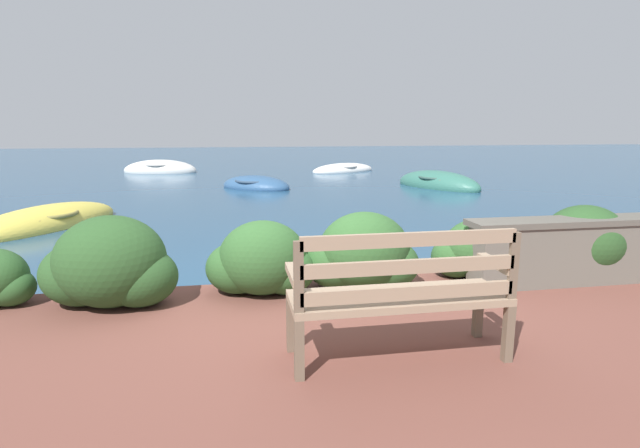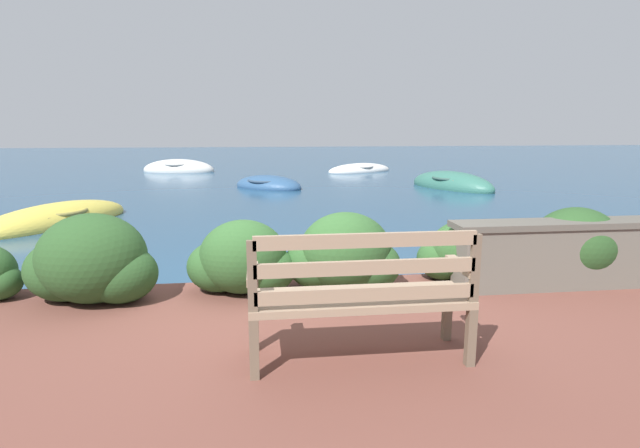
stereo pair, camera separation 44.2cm
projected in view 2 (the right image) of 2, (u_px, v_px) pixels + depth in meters
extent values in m
plane|color=navy|center=(290.00, 299.00, 5.27)|extent=(80.00, 80.00, 0.00)
cube|color=brown|center=(254.00, 323.00, 3.54)|extent=(0.06, 0.06, 0.40)
cube|color=brown|center=(447.00, 314.00, 3.71)|extent=(0.06, 0.06, 0.40)
cube|color=brown|center=(254.00, 349.00, 3.13)|extent=(0.06, 0.06, 0.40)
cube|color=brown|center=(471.00, 337.00, 3.30)|extent=(0.06, 0.06, 0.40)
cube|color=gray|center=(359.00, 299.00, 3.38)|extent=(1.49, 0.48, 0.05)
cube|color=gray|center=(366.00, 294.00, 3.15)|extent=(1.41, 0.04, 0.09)
cube|color=gray|center=(367.00, 268.00, 3.12)|extent=(1.41, 0.04, 0.09)
cube|color=gray|center=(367.00, 240.00, 3.09)|extent=(1.41, 0.04, 0.09)
cube|color=brown|center=(252.00, 276.00, 3.04)|extent=(0.06, 0.04, 0.45)
cube|color=brown|center=(475.00, 268.00, 3.21)|extent=(0.06, 0.04, 0.45)
cube|color=gray|center=(253.00, 274.00, 3.25)|extent=(0.07, 0.43, 0.05)
cube|color=gray|center=(461.00, 266.00, 3.43)|extent=(0.07, 0.43, 0.05)
cube|color=#666056|center=(570.00, 257.00, 4.95)|extent=(2.32, 0.35, 0.61)
cube|color=#565249|center=(574.00, 224.00, 4.88)|extent=(2.43, 0.39, 0.06)
ellipsoid|color=#284C23|center=(93.00, 258.00, 4.49)|extent=(0.96, 0.86, 0.81)
ellipsoid|color=#284C23|center=(66.00, 270.00, 4.55)|extent=(0.72, 0.65, 0.57)
ellipsoid|color=#284C23|center=(120.00, 274.00, 4.50)|extent=(0.67, 0.60, 0.53)
ellipsoid|color=#2D5628|center=(243.00, 257.00, 4.76)|extent=(0.83, 0.75, 0.71)
ellipsoid|color=#2D5628|center=(220.00, 266.00, 4.81)|extent=(0.62, 0.56, 0.50)
ellipsoid|color=#2D5628|center=(265.00, 270.00, 4.77)|extent=(0.58, 0.52, 0.46)
ellipsoid|color=#2D5628|center=(345.00, 251.00, 4.85)|extent=(0.90, 0.81, 0.76)
ellipsoid|color=#2D5628|center=(319.00, 261.00, 4.90)|extent=(0.67, 0.61, 0.54)
ellipsoid|color=#2D5628|center=(369.00, 265.00, 4.86)|extent=(0.63, 0.57, 0.49)
ellipsoid|color=#2D5628|center=(464.00, 251.00, 5.15)|extent=(0.73, 0.66, 0.62)
ellipsoid|color=#2D5628|center=(443.00, 258.00, 5.20)|extent=(0.55, 0.50, 0.44)
ellipsoid|color=#2D5628|center=(482.00, 261.00, 5.16)|extent=(0.51, 0.46, 0.40)
ellipsoid|color=#284C23|center=(576.00, 244.00, 5.14)|extent=(0.90, 0.81, 0.76)
ellipsoid|color=#284C23|center=(548.00, 254.00, 5.19)|extent=(0.67, 0.61, 0.54)
ellipsoid|color=#284C23|center=(597.00, 257.00, 5.15)|extent=(0.63, 0.57, 0.49)
ellipsoid|color=#DBC64C|center=(57.00, 221.00, 9.32)|extent=(2.50, 3.36, 0.68)
torus|color=olive|center=(56.00, 211.00, 9.29)|extent=(1.50, 1.50, 0.07)
cube|color=#846647|center=(33.00, 217.00, 8.85)|extent=(0.83, 0.52, 0.04)
cube|color=#846647|center=(74.00, 210.00, 9.66)|extent=(0.83, 0.52, 0.04)
ellipsoid|color=#336B5B|center=(452.00, 186.00, 14.73)|extent=(2.28, 3.27, 0.87)
torus|color=#304F46|center=(452.00, 178.00, 14.68)|extent=(1.54, 1.54, 0.07)
cube|color=#846647|center=(464.00, 180.00, 14.30)|extent=(0.89, 0.48, 0.04)
cube|color=#846647|center=(443.00, 178.00, 15.01)|extent=(0.89, 0.48, 0.04)
ellipsoid|color=#2D517A|center=(268.00, 186.00, 14.78)|extent=(2.50, 2.40, 0.65)
torus|color=#2D4157|center=(268.00, 180.00, 14.75)|extent=(1.72, 1.72, 0.07)
cube|color=#846647|center=(259.00, 180.00, 14.94)|extent=(0.73, 0.81, 0.04)
cube|color=#846647|center=(276.00, 182.00, 14.60)|extent=(0.73, 0.81, 0.04)
ellipsoid|color=silver|center=(360.00, 171.00, 19.99)|extent=(3.15, 2.34, 0.60)
torus|color=gray|center=(360.00, 167.00, 19.96)|extent=(1.53, 1.53, 0.07)
cube|color=#846647|center=(368.00, 167.00, 20.20)|extent=(0.51, 0.86, 0.04)
cube|color=#846647|center=(352.00, 168.00, 19.76)|extent=(0.51, 0.86, 0.04)
ellipsoid|color=silver|center=(179.00, 170.00, 20.00)|extent=(3.05, 1.79, 0.88)
torus|color=gray|center=(178.00, 164.00, 19.95)|extent=(1.49, 1.49, 0.07)
cube|color=#846647|center=(168.00, 165.00, 19.98)|extent=(0.31, 1.01, 0.04)
cube|color=#846647|center=(187.00, 165.00, 19.93)|extent=(0.31, 1.01, 0.04)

